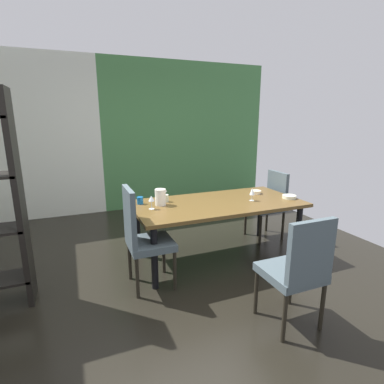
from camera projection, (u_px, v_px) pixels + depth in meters
name	position (u px, v px, depth m)	size (l,w,h in m)	color
ground_plane	(190.00, 279.00, 3.27)	(5.44, 5.86, 0.02)	black
back_panel_interior	(33.00, 138.00, 4.93)	(2.16, 0.10, 2.74)	silver
garden_window_panel	(187.00, 135.00, 5.92)	(3.28, 0.10, 2.74)	#427944
dining_table	(218.00, 208.00, 3.62)	(2.01, 1.00, 0.72)	brown
chair_head_near	(298.00, 268.00, 2.38)	(0.44, 0.44, 0.98)	#445258
chair_left_near	(142.00, 235.00, 2.99)	(0.45, 0.44, 1.05)	#445258
chair_right_far	(270.00, 201.00, 4.30)	(0.44, 0.44, 0.96)	#445258
wine_glass_near_window	(151.00, 199.00, 3.30)	(0.07, 0.07, 0.15)	silver
wine_glass_north	(252.00, 192.00, 3.63)	(0.07, 0.07, 0.16)	silver
serving_bowl_center	(256.00, 192.00, 4.00)	(0.13, 0.13, 0.04)	beige
serving_bowl_south	(289.00, 197.00, 3.76)	(0.17, 0.17, 0.04)	beige
cup_left	(166.00, 198.00, 3.61)	(0.06, 0.06, 0.09)	silver
cup_front	(140.00, 200.00, 3.51)	(0.07, 0.07, 0.09)	#145897
pitcher_west	(160.00, 197.00, 3.46)	(0.14, 0.13, 0.19)	white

